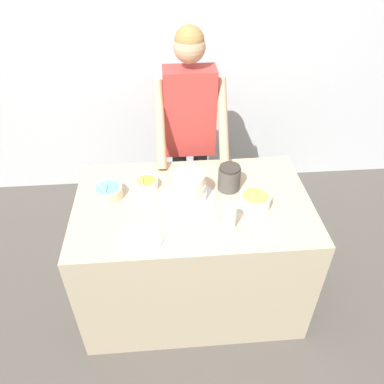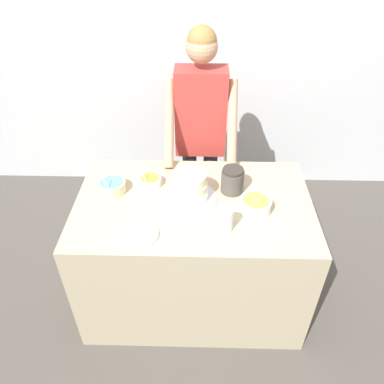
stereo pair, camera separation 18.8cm
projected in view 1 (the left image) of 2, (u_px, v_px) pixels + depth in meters
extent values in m
plane|color=#4C4742|center=(198.00, 347.00, 2.54)|extent=(14.00, 14.00, 0.00)
cube|color=silver|center=(178.00, 57.00, 3.28)|extent=(10.00, 0.05, 2.60)
cube|color=tan|center=(193.00, 251.00, 2.62)|extent=(1.48, 0.92, 0.91)
cylinder|color=#2D2D38|center=(180.00, 193.00, 3.18)|extent=(0.11, 0.11, 0.85)
cylinder|color=#2D2D38|center=(200.00, 192.00, 3.20)|extent=(0.11, 0.11, 0.85)
cube|color=#B23833|center=(190.00, 112.00, 2.73)|extent=(0.37, 0.20, 0.64)
cylinder|color=tan|center=(160.00, 125.00, 2.58)|extent=(0.07, 0.40, 0.54)
cylinder|color=tan|center=(223.00, 123.00, 2.61)|extent=(0.07, 0.40, 0.54)
sphere|color=tan|center=(189.00, 47.00, 2.44)|extent=(0.21, 0.21, 0.21)
sphere|color=olive|center=(189.00, 41.00, 2.42)|extent=(0.20, 0.20, 0.20)
cylinder|color=silver|center=(189.00, 198.00, 2.36)|extent=(0.34, 0.34, 0.01)
cylinder|color=white|center=(189.00, 194.00, 2.34)|extent=(0.22, 0.22, 0.06)
cylinder|color=#F4EABC|center=(189.00, 187.00, 2.30)|extent=(0.21, 0.21, 0.06)
cylinder|color=#F4EABC|center=(189.00, 180.00, 2.27)|extent=(0.20, 0.20, 0.06)
cylinder|color=white|center=(189.00, 175.00, 2.25)|extent=(0.20, 0.20, 0.01)
cylinder|color=white|center=(255.00, 201.00, 2.28)|extent=(0.19, 0.19, 0.08)
cylinder|color=olive|center=(255.00, 196.00, 2.25)|extent=(0.16, 0.16, 0.01)
cylinder|color=beige|center=(108.00, 192.00, 2.36)|extent=(0.18, 0.18, 0.07)
cylinder|color=#60B7E0|center=(108.00, 188.00, 2.34)|extent=(0.15, 0.15, 0.01)
cylinder|color=silver|center=(104.00, 191.00, 2.27)|extent=(0.09, 0.02, 0.17)
cylinder|color=white|center=(146.00, 184.00, 2.43)|extent=(0.15, 0.15, 0.06)
cylinder|color=#EF9938|center=(146.00, 181.00, 2.42)|extent=(0.13, 0.13, 0.01)
cylinder|color=silver|center=(142.00, 183.00, 2.37)|extent=(0.07, 0.04, 0.13)
cylinder|color=silver|center=(230.00, 216.00, 2.12)|extent=(0.07, 0.07, 0.15)
cylinder|color=silver|center=(144.00, 238.00, 2.08)|extent=(0.22, 0.22, 0.01)
cylinder|color=#4C4742|center=(229.00, 179.00, 2.40)|extent=(0.14, 0.14, 0.15)
cylinder|color=#322D28|center=(230.00, 168.00, 2.35)|extent=(0.13, 0.13, 0.02)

